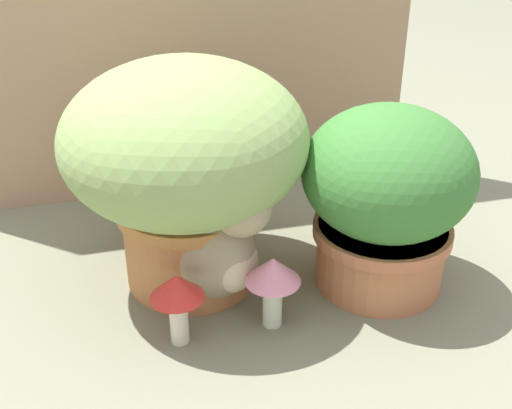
{
  "coord_description": "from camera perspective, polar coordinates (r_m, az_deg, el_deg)",
  "views": [
    {
      "loc": [
        -0.17,
        -0.99,
        0.76
      ],
      "look_at": [
        0.09,
        0.04,
        0.18
      ],
      "focal_mm": 44.9,
      "sensor_mm": 36.0,
      "label": 1
    }
  ],
  "objects": [
    {
      "name": "ground_plane",
      "position": [
        1.26,
        -3.66,
        -8.51
      ],
      "size": [
        6.0,
        6.0,
        0.0
      ],
      "primitive_type": "plane",
      "color": "gray"
    },
    {
      "name": "mushroom_ornament_pink",
      "position": [
        1.14,
        1.51,
        -6.43
      ],
      "size": [
        0.1,
        0.1,
        0.14
      ],
      "color": "silver",
      "rests_on": "ground"
    },
    {
      "name": "cat",
      "position": [
        1.21,
        -4.78,
        -3.18
      ],
      "size": [
        0.3,
        0.36,
        0.32
      ],
      "color": "tan",
      "rests_on": "ground"
    },
    {
      "name": "grass_planter",
      "position": [
        1.19,
        -6.29,
        4.09
      ],
      "size": [
        0.46,
        0.46,
        0.45
      ],
      "color": "#B5703F",
      "rests_on": "ground"
    },
    {
      "name": "leafy_planter",
      "position": [
        1.23,
        11.5,
        0.88
      ],
      "size": [
        0.33,
        0.33,
        0.37
      ],
      "color": "#BF7249",
      "rests_on": "ground"
    },
    {
      "name": "mushroom_ornament_red",
      "position": [
        1.11,
        -7.04,
        -7.86
      ],
      "size": [
        0.1,
        0.1,
        0.14
      ],
      "color": "beige",
      "rests_on": "ground"
    }
  ]
}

